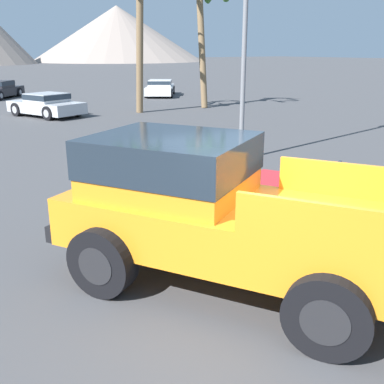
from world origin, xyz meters
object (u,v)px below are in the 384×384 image
object	(u,v)px
orange_pickup_truck	(210,204)
parked_car_silver	(47,104)
palm_tree_tall	(135,2)
red_convertible_car	(356,206)
palm_tree_leaning	(205,7)
parked_car_white	(160,88)

from	to	relation	value
orange_pickup_truck	parked_car_silver	distance (m)	18.51
parked_car_silver	palm_tree_tall	distance (m)	6.79
red_convertible_car	parked_car_silver	world-z (taller)	parked_car_silver
palm_tree_leaning	orange_pickup_truck	bearing A→B (deg)	-125.75
parked_car_silver	palm_tree_tall	xyz separation A→B (m)	(4.49, -1.38, 4.90)
red_convertible_car	orange_pickup_truck	bearing A→B (deg)	154.45
parked_car_silver	palm_tree_tall	bearing A→B (deg)	-37.54
parked_car_silver	palm_tree_leaning	size ratio (longest dim) A/B	0.62
parked_car_white	palm_tree_leaning	bearing A→B (deg)	113.91
palm_tree_tall	parked_car_white	bearing A→B (deg)	52.32
orange_pickup_truck	palm_tree_tall	distance (m)	19.04
red_convertible_car	palm_tree_leaning	size ratio (longest dim) A/B	0.64
red_convertible_car	palm_tree_tall	distance (m)	18.08
orange_pickup_truck	palm_tree_tall	xyz separation A→B (m)	(7.79, 16.83, 4.33)
palm_tree_tall	palm_tree_leaning	world-z (taller)	palm_tree_tall
parked_car_silver	palm_tree_leaning	bearing A→B (deg)	-31.43
parked_car_white	red_convertible_car	bearing A→B (deg)	102.52
parked_car_white	parked_car_silver	world-z (taller)	parked_car_silver
palm_tree_leaning	palm_tree_tall	bearing A→B (deg)	175.96
parked_car_white	palm_tree_tall	bearing A→B (deg)	87.38
orange_pickup_truck	red_convertible_car	size ratio (longest dim) A/B	1.16
red_convertible_car	parked_car_white	world-z (taller)	parked_car_white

